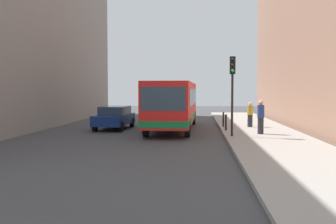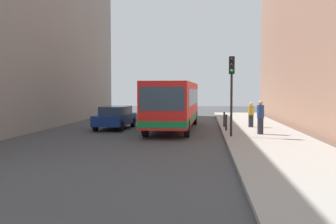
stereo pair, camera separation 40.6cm
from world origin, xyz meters
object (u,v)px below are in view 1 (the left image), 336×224
object	(u,v)px
bus	(173,103)
pedestrian_mid_sidewalk	(250,115)
traffic_light	(232,81)
pedestrian_near_signal	(261,117)
bollard_near	(226,122)
bollard_mid	(223,119)
car_beside_bus	(115,117)

from	to	relation	value
bus	pedestrian_mid_sidewalk	distance (m)	5.03
traffic_light	pedestrian_near_signal	xyz separation A→B (m)	(1.64, 1.16, -1.94)
bollard_near	pedestrian_near_signal	size ratio (longest dim) A/B	0.52
bus	pedestrian_near_signal	bearing A→B (deg)	146.74
pedestrian_mid_sidewalk	bollard_mid	bearing A→B (deg)	-126.06
bollard_near	car_beside_bus	bearing A→B (deg)	166.35
traffic_light	pedestrian_near_signal	world-z (taller)	traffic_light
traffic_light	bollard_near	world-z (taller)	traffic_light
bollard_mid	bus	bearing A→B (deg)	-168.04
traffic_light	pedestrian_mid_sidewalk	bearing A→B (deg)	72.88
bus	pedestrian_near_signal	world-z (taller)	bus
car_beside_bus	pedestrian_mid_sidewalk	world-z (taller)	pedestrian_mid_sidewalk
car_beside_bus	bollard_near	world-z (taller)	car_beside_bus
traffic_light	bollard_mid	world-z (taller)	traffic_light
bollard_mid	pedestrian_mid_sidewalk	size ratio (longest dim) A/B	0.59
bus	bollard_mid	distance (m)	3.48
pedestrian_mid_sidewalk	car_beside_bus	bearing A→B (deg)	-119.26
bus	bollard_near	xyz separation A→B (m)	(3.23, -1.70, -1.10)
traffic_light	car_beside_bus	bearing A→B (deg)	147.05
car_beside_bus	bollard_mid	size ratio (longest dim) A/B	4.73
traffic_light	pedestrian_mid_sidewalk	xyz separation A→B (m)	(1.61, 5.22, -2.06)
car_beside_bus	traffic_light	world-z (taller)	traffic_light
bollard_near	pedestrian_near_signal	distance (m)	2.52
traffic_light	pedestrian_mid_sidewalk	distance (m)	5.84
traffic_light	bollard_near	xyz separation A→B (m)	(-0.10, 2.93, -2.38)
bus	car_beside_bus	size ratio (longest dim) A/B	2.47
bus	bollard_near	bearing A→B (deg)	153.82
bus	traffic_light	xyz separation A→B (m)	(3.33, -4.63, 1.28)
bollard_near	bollard_mid	world-z (taller)	same
pedestrian_near_signal	traffic_light	bearing A→B (deg)	-63.81
traffic_light	pedestrian_mid_sidewalk	world-z (taller)	traffic_light
bollard_mid	pedestrian_mid_sidewalk	distance (m)	1.74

